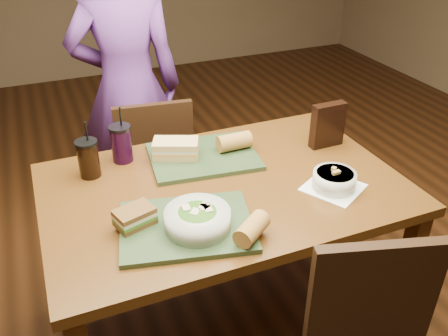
{
  "coord_description": "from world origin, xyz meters",
  "views": [
    {
      "loc": [
        -0.56,
        -1.35,
        1.7
      ],
      "look_at": [
        0.0,
        0.0,
        0.82
      ],
      "focal_mm": 38.0,
      "sensor_mm": 36.0,
      "label": 1
    }
  ],
  "objects": [
    {
      "name": "ground",
      "position": [
        0.0,
        0.0,
        0.0
      ],
      "size": [
        6.0,
        6.0,
        0.0
      ],
      "primitive_type": "plane",
      "color": "#381C0B",
      "rests_on": "ground"
    },
    {
      "name": "tray_far",
      "position": [
        -0.0,
        0.21,
        0.76
      ],
      "size": [
        0.45,
        0.37,
        0.02
      ],
      "primitive_type": "cube",
      "rotation": [
        0.0,
        0.0,
        -0.11
      ],
      "color": "#2A3C21",
      "rests_on": "dining_table"
    },
    {
      "name": "chair_far",
      "position": [
        -0.1,
        0.7,
        0.47
      ],
      "size": [
        0.41,
        0.41,
        0.84
      ],
      "color": "black",
      "rests_on": "ground"
    },
    {
      "name": "dining_table",
      "position": [
        0.0,
        0.0,
        0.66
      ],
      "size": [
        1.3,
        0.85,
        0.75
      ],
      "color": "#522F10",
      "rests_on": "ground"
    },
    {
      "name": "soup_bowl",
      "position": [
        0.36,
        -0.17,
        0.79
      ],
      "size": [
        0.26,
        0.26,
        0.08
      ],
      "color": "white",
      "rests_on": "dining_table"
    },
    {
      "name": "diner",
      "position": [
        -0.13,
        0.98,
        0.79
      ],
      "size": [
        0.62,
        0.45,
        1.57
      ],
      "primitive_type": "imported",
      "rotation": [
        0.0,
        0.0,
        3.0
      ],
      "color": "#602F81",
      "rests_on": "ground"
    },
    {
      "name": "cup_berry",
      "position": [
        -0.3,
        0.32,
        0.83
      ],
      "size": [
        0.09,
        0.09,
        0.23
      ],
      "color": "black",
      "rests_on": "dining_table"
    },
    {
      "name": "baguette_near",
      "position": [
        -0.05,
        -0.33,
        0.8
      ],
      "size": [
        0.14,
        0.13,
        0.06
      ],
      "primitive_type": "cylinder",
      "rotation": [
        0.0,
        1.57,
        0.63
      ],
      "color": "#AD7533",
      "rests_on": "tray_near"
    },
    {
      "name": "chip_bag",
      "position": [
        0.51,
        0.12,
        0.84
      ],
      "size": [
        0.14,
        0.05,
        0.19
      ],
      "primitive_type": "cube",
      "rotation": [
        0.0,
        0.0,
        0.02
      ],
      "color": "black",
      "rests_on": "dining_table"
    },
    {
      "name": "baguette_far",
      "position": [
        0.13,
        0.2,
        0.8
      ],
      "size": [
        0.14,
        0.07,
        0.07
      ],
      "primitive_type": "cylinder",
      "rotation": [
        0.0,
        1.57,
        0.02
      ],
      "color": "#AD7533",
      "rests_on": "tray_far"
    },
    {
      "name": "cup_cola",
      "position": [
        -0.44,
        0.25,
        0.82
      ],
      "size": [
        0.08,
        0.08,
        0.23
      ],
      "color": "black",
      "rests_on": "dining_table"
    },
    {
      "name": "sandwich_far",
      "position": [
        -0.11,
        0.24,
        0.8
      ],
      "size": [
        0.2,
        0.16,
        0.07
      ],
      "color": "tan",
      "rests_on": "tray_far"
    },
    {
      "name": "sandwich_near",
      "position": [
        -0.36,
        -0.13,
        0.8
      ],
      "size": [
        0.14,
        0.11,
        0.06
      ],
      "color": "#593819",
      "rests_on": "tray_near"
    },
    {
      "name": "tray_near",
      "position": [
        -0.21,
        -0.2,
        0.76
      ],
      "size": [
        0.48,
        0.41,
        0.02
      ],
      "primitive_type": "cube",
      "rotation": [
        0.0,
        0.0,
        -0.22
      ],
      "color": "#2A3C21",
      "rests_on": "dining_table"
    },
    {
      "name": "salad_bowl",
      "position": [
        -0.18,
        -0.22,
        0.8
      ],
      "size": [
        0.21,
        0.21,
        0.07
      ],
      "color": "silver",
      "rests_on": "tray_near"
    }
  ]
}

